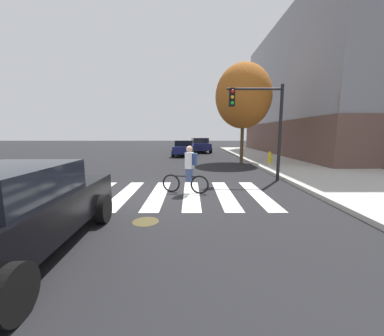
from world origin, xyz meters
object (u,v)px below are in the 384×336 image
(sedan_mid, at_px, (184,148))
(fire_hydrant, at_px, (270,158))
(street_tree_near, at_px, (243,96))
(cyclist, at_px, (189,170))
(traffic_light_near, at_px, (262,116))
(manhole_cover, at_px, (146,221))
(sedan_far, at_px, (200,145))
(sedan_near, at_px, (13,211))

(sedan_mid, relative_size, fire_hydrant, 5.56)
(street_tree_near, bearing_deg, sedan_mid, 129.71)
(cyclist, relative_size, traffic_light_near, 0.40)
(manhole_cover, height_order, sedan_mid, sedan_mid)
(sedan_far, distance_m, fire_hydrant, 11.72)
(traffic_light_near, bearing_deg, sedan_mid, 107.70)
(sedan_near, xyz_separation_m, street_tree_near, (6.73, 12.96, 3.88))
(sedan_far, bearing_deg, fire_hydrant, -68.82)
(manhole_cover, relative_size, street_tree_near, 0.09)
(sedan_near, height_order, sedan_far, sedan_far)
(manhole_cover, distance_m, sedan_near, 2.61)
(manhole_cover, xyz_separation_m, sedan_mid, (0.47, 16.60, 0.75))
(sedan_far, height_order, traffic_light_near, traffic_light_near)
(fire_hydrant, height_order, street_tree_near, street_tree_near)
(sedan_mid, bearing_deg, fire_hydrant, -48.96)
(fire_hydrant, relative_size, street_tree_near, 0.11)
(sedan_near, distance_m, fire_hydrant, 14.11)
(traffic_light_near, bearing_deg, fire_hydrant, 66.60)
(fire_hydrant, distance_m, street_tree_near, 4.70)
(fire_hydrant, bearing_deg, cyclist, -126.62)
(cyclist, xyz_separation_m, traffic_light_near, (3.19, 2.22, 2.02))
(sedan_near, relative_size, fire_hydrant, 5.96)
(traffic_light_near, relative_size, fire_hydrant, 5.38)
(cyclist, bearing_deg, fire_hydrant, 53.38)
(sedan_mid, bearing_deg, sedan_near, -97.52)
(sedan_mid, xyz_separation_m, traffic_light_near, (3.73, -11.69, 2.10))
(cyclist, height_order, fire_hydrant, cyclist)
(sedan_mid, distance_m, traffic_light_near, 12.45)
(traffic_light_near, bearing_deg, manhole_cover, -130.55)
(sedan_near, height_order, sedan_mid, sedan_near)
(sedan_far, bearing_deg, cyclist, -93.46)
(sedan_near, xyz_separation_m, sedan_far, (4.04, 22.35, 0.02))
(sedan_near, xyz_separation_m, traffic_light_near, (6.13, 6.48, 2.04))
(sedan_far, bearing_deg, manhole_cover, -95.80)
(sedan_near, distance_m, street_tree_near, 15.11)
(manhole_cover, xyz_separation_m, cyclist, (1.02, 2.69, 0.84))
(sedan_far, distance_m, street_tree_near, 10.50)
(sedan_mid, bearing_deg, street_tree_near, -50.29)
(cyclist, bearing_deg, manhole_cover, -110.70)
(street_tree_near, bearing_deg, manhole_cover, -112.85)
(sedan_mid, height_order, traffic_light_near, traffic_light_near)
(manhole_cover, bearing_deg, sedan_far, 84.20)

